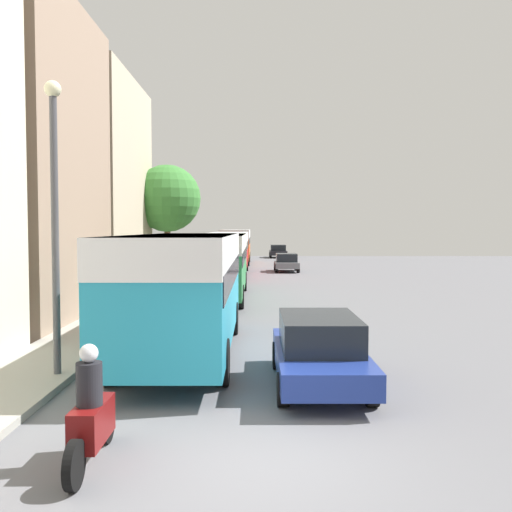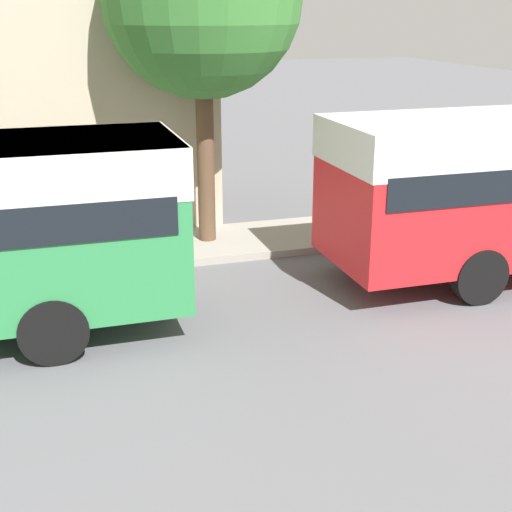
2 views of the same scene
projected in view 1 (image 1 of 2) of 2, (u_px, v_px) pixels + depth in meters
ground_plane at (258, 465)px, 8.00m from camera, size 120.00×120.00×0.00m
building_far_terrace at (81, 187)px, 29.24m from camera, size 5.78×9.25×10.93m
bus_lead at (185, 277)px, 14.86m from camera, size 2.62×9.51×3.15m
bus_following at (219, 257)px, 26.74m from camera, size 2.59×10.85×3.03m
bus_third_in_line at (231, 247)px, 40.64m from camera, size 2.59×11.34×3.03m
bus_rear at (237, 242)px, 53.26m from camera, size 2.66×10.38×3.19m
motorcycle_behind_lead at (93, 417)px, 7.96m from camera, size 0.38×2.24×1.73m
car_crossing at (288, 262)px, 43.57m from camera, size 1.84×3.82×1.39m
car_far_curb at (320, 349)px, 12.00m from camera, size 1.87×4.58×1.48m
car_distant at (280, 251)px, 64.41m from camera, size 1.96×4.22×1.45m
pedestrian_near_curb at (212, 250)px, 60.57m from camera, size 0.35×0.35×1.74m
street_tree at (169, 199)px, 33.28m from camera, size 3.92×3.92×6.88m
lamp_post at (56, 202)px, 12.26m from camera, size 0.36×0.36×6.32m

